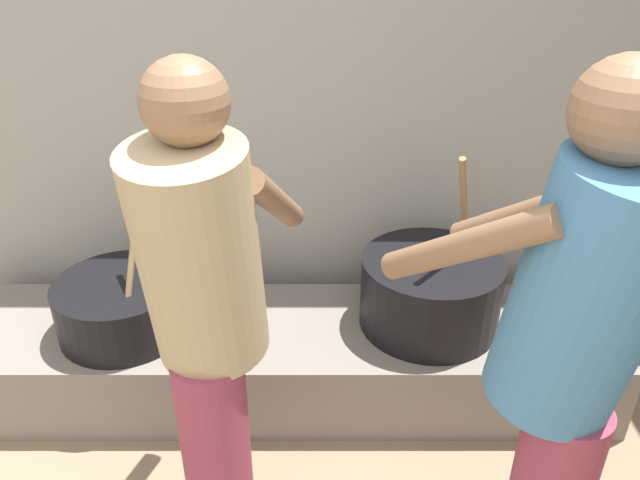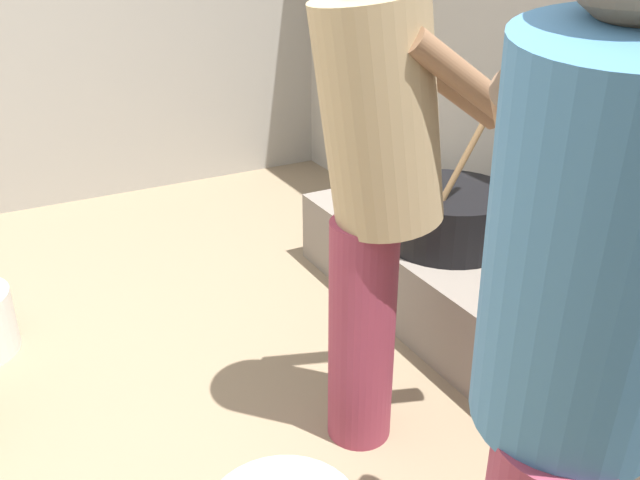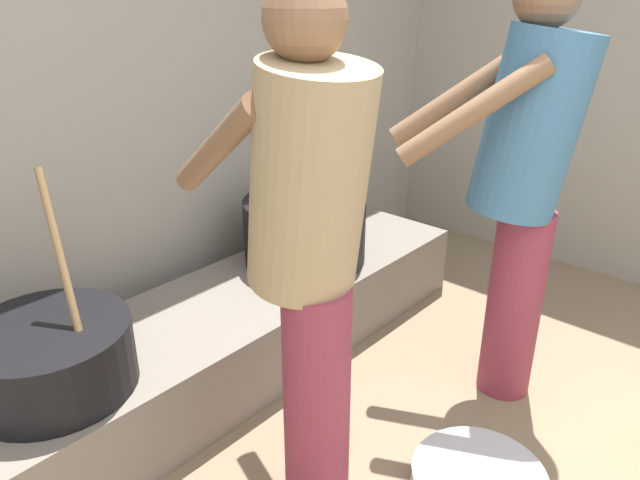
{
  "view_description": "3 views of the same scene",
  "coord_description": "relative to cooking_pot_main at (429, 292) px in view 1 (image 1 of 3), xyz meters",
  "views": [
    {
      "loc": [
        0.45,
        -0.17,
        1.78
      ],
      "look_at": [
        0.45,
        1.36,
        0.95
      ],
      "focal_mm": 34.17,
      "sensor_mm": 36.0,
      "label": 1
    },
    {
      "loc": [
        1.56,
        0.2,
        1.47
      ],
      "look_at": [
        0.13,
        0.97,
        0.7
      ],
      "focal_mm": 37.25,
      "sensor_mm": 36.0,
      "label": 2
    },
    {
      "loc": [
        -0.91,
        0.16,
        1.5
      ],
      "look_at": [
        -0.06,
        0.91,
        1.0
      ],
      "focal_mm": 33.24,
      "sensor_mm": 36.0,
      "label": 3
    }
  ],
  "objects": [
    {
      "name": "block_enclosure_rear",
      "position": [
        -0.88,
        0.5,
        0.67
      ],
      "size": [
        5.06,
        0.2,
        2.27
      ],
      "primitive_type": "cube",
      "color": "#9E998E",
      "rests_on": "ground_plane"
    },
    {
      "name": "hearth_ledge",
      "position": [
        -0.6,
        -0.02,
        -0.31
      ],
      "size": [
        2.66,
        0.6,
        0.33
      ],
      "primitive_type": "cube",
      "color": "slate",
      "rests_on": "ground_plane"
    },
    {
      "name": "cooking_pot_main",
      "position": [
        0.0,
        0.0,
        0.0
      ],
      "size": [
        0.54,
        0.54,
        0.74
      ],
      "color": "black",
      "rests_on": "hearth_ledge"
    },
    {
      "name": "cooking_pot_secondary",
      "position": [
        -1.2,
        -0.04,
        -0.04
      ],
      "size": [
        0.5,
        0.5,
        0.67
      ],
      "color": "black",
      "rests_on": "hearth_ledge"
    },
    {
      "name": "cook_in_blue_shirt",
      "position": [
        0.14,
        -0.91,
        0.42
      ],
      "size": [
        0.66,
        0.71,
        1.56
      ],
      "color": "#8C3347",
      "rests_on": "ground_plane"
    },
    {
      "name": "cook_in_tan_shirt",
      "position": [
        -0.73,
        -0.69,
        0.39
      ],
      "size": [
        0.43,
        0.69,
        1.52
      ],
      "color": "#8C3347",
      "rests_on": "ground_plane"
    }
  ]
}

